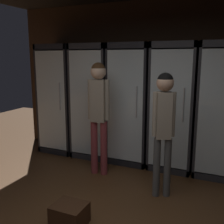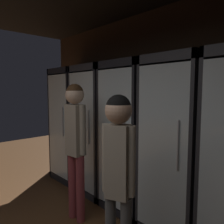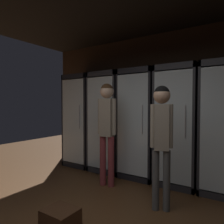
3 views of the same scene
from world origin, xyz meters
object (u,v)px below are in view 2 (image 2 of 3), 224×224
Objects in this scene: cooler_left at (100,130)px; shopper_far at (75,135)px; cooler_center at (133,137)px; shopper_near at (118,166)px; cooler_far_left at (75,125)px; cooler_right at (179,147)px.

shopper_far is at bearing -59.42° from cooler_left.
cooler_center is 1.18× the size of shopper_far.
shopper_near is at bearing -53.21° from cooler_center.
shopper_near is at bearing -25.61° from cooler_far_left.
cooler_right is at bearing 38.23° from shopper_far.
cooler_left is 1.00× the size of cooler_center.
cooler_center is at bearing 179.98° from cooler_right.
shopper_far is (0.46, -0.78, 0.10)m from cooler_left.
cooler_left is 1.18× the size of shopper_far.
cooler_left is at bearing -0.02° from cooler_far_left.
cooler_far_left is 1.00× the size of cooler_center.
cooler_left is 0.73m from cooler_center.
shopper_far is (1.19, -0.79, 0.10)m from cooler_far_left.
cooler_center is at bearing -0.05° from cooler_far_left.
cooler_left is at bearing 179.92° from cooler_center.
cooler_center reaches higher than shopper_near.
cooler_far_left is 2.19m from cooler_right.
cooler_center and cooler_right have the same top height.
shopper_far is at bearing -141.77° from cooler_right.
cooler_right is 1.27m from shopper_far.
cooler_center is (0.73, -0.00, -0.00)m from cooler_left.
cooler_left is (0.73, -0.00, 0.01)m from cooler_far_left.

